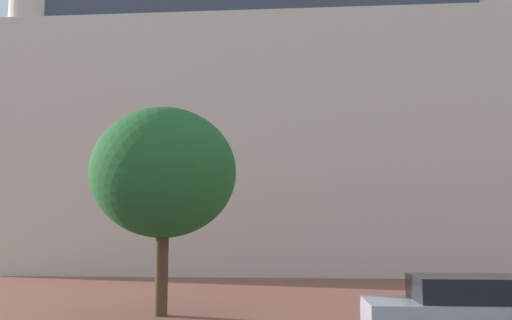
# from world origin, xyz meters

# --- Properties ---
(landmark_building) EXTENTS (29.59, 15.23, 30.11)m
(landmark_building) POSITION_xyz_m (-0.86, 33.76, 8.73)
(landmark_building) COLOR beige
(landmark_building) RESTS_ON ground_plane
(car_silver) EXTENTS (4.47, 2.08, 1.45)m
(car_silver) POSITION_xyz_m (4.93, 10.35, 0.70)
(car_silver) COLOR #B2B2BC
(car_silver) RESTS_ON ground_plane
(tree_curb_far) EXTENTS (4.20, 4.20, 5.94)m
(tree_curb_far) POSITION_xyz_m (-2.54, 14.06, 4.04)
(tree_curb_far) COLOR #4C3823
(tree_curb_far) RESTS_ON ground_plane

